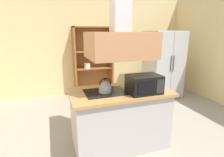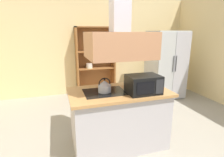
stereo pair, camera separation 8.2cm
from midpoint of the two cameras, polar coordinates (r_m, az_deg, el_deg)
ground_plane at (r=2.97m, az=4.30°, el=-21.70°), size 7.80×7.80×0.00m
wall_back at (r=5.29m, az=-8.53°, el=10.05°), size 6.00×0.12×2.70m
kitchen_island at (r=2.89m, az=1.49°, el=-12.25°), size 1.48×0.83×0.90m
range_hood at (r=2.58m, az=1.68°, el=13.28°), size 0.90×0.70×1.31m
refrigerator at (r=5.12m, az=15.35°, el=4.31°), size 0.90×0.77×1.77m
dish_cabinet at (r=5.18m, az=-6.44°, el=4.25°), size 1.07×0.40×1.88m
kettle at (r=2.62m, az=-3.00°, el=-2.44°), size 0.19×0.19×0.21m
cutting_board at (r=3.08m, az=9.30°, el=-1.58°), size 0.34×0.25×0.02m
microwave at (r=2.62m, az=9.17°, el=-1.72°), size 0.46×0.35×0.26m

